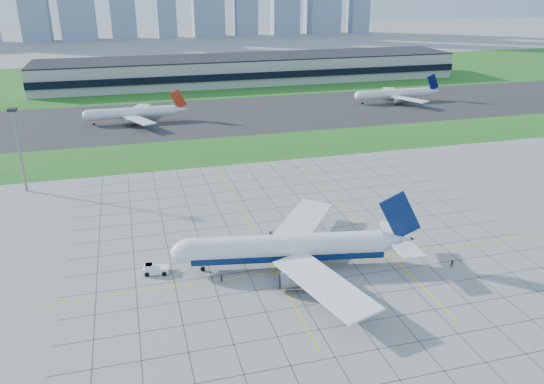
{
  "coord_description": "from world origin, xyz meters",
  "views": [
    {
      "loc": [
        -38.08,
        -99.86,
        59.9
      ],
      "look_at": [
        -2.74,
        27.26,
        7.0
      ],
      "focal_mm": 35.0,
      "sensor_mm": 36.0,
      "label": 1
    }
  ],
  "objects_px": {
    "distant_jet_1": "(133,113)",
    "crew_near": "(221,278)",
    "light_mast": "(18,140)",
    "crew_far": "(452,263)",
    "airliner": "(289,248)",
    "pushback_tug": "(155,269)",
    "distant_jet_2": "(395,94)"
  },
  "relations": [
    {
      "from": "airliner",
      "to": "pushback_tug",
      "type": "height_order",
      "value": "airliner"
    },
    {
      "from": "crew_near",
      "to": "crew_far",
      "type": "distance_m",
      "value": 51.63
    },
    {
      "from": "distant_jet_2",
      "to": "light_mast",
      "type": "bearing_deg",
      "value": -153.31
    },
    {
      "from": "light_mast",
      "to": "crew_near",
      "type": "xyz_separation_m",
      "value": [
        47.71,
        -67.87,
        -15.23
      ]
    },
    {
      "from": "airliner",
      "to": "crew_far",
      "type": "relative_size",
      "value": 31.17
    },
    {
      "from": "crew_near",
      "to": "distant_jet_1",
      "type": "relative_size",
      "value": 0.04
    },
    {
      "from": "airliner",
      "to": "crew_near",
      "type": "height_order",
      "value": "airliner"
    },
    {
      "from": "airliner",
      "to": "pushback_tug",
      "type": "xyz_separation_m",
      "value": [
        -29.23,
        5.2,
        -3.77
      ]
    },
    {
      "from": "crew_far",
      "to": "distant_jet_1",
      "type": "bearing_deg",
      "value": 125.58
    },
    {
      "from": "crew_near",
      "to": "crew_far",
      "type": "bearing_deg",
      "value": -64.77
    },
    {
      "from": "light_mast",
      "to": "distant_jet_1",
      "type": "bearing_deg",
      "value": 65.98
    },
    {
      "from": "pushback_tug",
      "to": "crew_far",
      "type": "relative_size",
      "value": 4.65
    },
    {
      "from": "distant_jet_1",
      "to": "airliner",
      "type": "bearing_deg",
      "value": -78.5
    },
    {
      "from": "light_mast",
      "to": "crew_far",
      "type": "distance_m",
      "value": 125.19
    },
    {
      "from": "light_mast",
      "to": "pushback_tug",
      "type": "xyz_separation_m",
      "value": [
        34.31,
        -60.3,
        -15.17
      ]
    },
    {
      "from": "airliner",
      "to": "crew_near",
      "type": "xyz_separation_m",
      "value": [
        -15.83,
        -2.37,
        -3.83
      ]
    },
    {
      "from": "crew_far",
      "to": "distant_jet_1",
      "type": "relative_size",
      "value": 0.04
    },
    {
      "from": "pushback_tug",
      "to": "distant_jet_2",
      "type": "height_order",
      "value": "distant_jet_2"
    },
    {
      "from": "airliner",
      "to": "crew_far",
      "type": "bearing_deg",
      "value": -5.39
    },
    {
      "from": "distant_jet_1",
      "to": "distant_jet_2",
      "type": "distance_m",
      "value": 134.15
    },
    {
      "from": "crew_far",
      "to": "crew_near",
      "type": "bearing_deg",
      "value": -175.61
    },
    {
      "from": "distant_jet_1",
      "to": "crew_near",
      "type": "bearing_deg",
      "value": -84.79
    },
    {
      "from": "pushback_tug",
      "to": "crew_near",
      "type": "distance_m",
      "value": 15.39
    },
    {
      "from": "distant_jet_1",
      "to": "crew_far",
      "type": "bearing_deg",
      "value": -67.16
    },
    {
      "from": "light_mast",
      "to": "airliner",
      "type": "distance_m",
      "value": 91.97
    },
    {
      "from": "light_mast",
      "to": "distant_jet_1",
      "type": "distance_m",
      "value": 85.48
    },
    {
      "from": "light_mast",
      "to": "crew_far",
      "type": "height_order",
      "value": "light_mast"
    },
    {
      "from": "pushback_tug",
      "to": "distant_jet_2",
      "type": "xyz_separation_m",
      "value": [
        134.1,
        144.96,
        3.48
      ]
    },
    {
      "from": "distant_jet_2",
      "to": "crew_near",
      "type": "bearing_deg",
      "value": -128.36
    },
    {
      "from": "light_mast",
      "to": "crew_far",
      "type": "bearing_deg",
      "value": -37.34
    },
    {
      "from": "light_mast",
      "to": "crew_near",
      "type": "relative_size",
      "value": 13.45
    },
    {
      "from": "crew_near",
      "to": "light_mast",
      "type": "bearing_deg",
      "value": 68.69
    }
  ]
}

